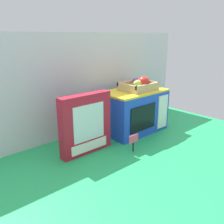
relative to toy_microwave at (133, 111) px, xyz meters
name	(u,v)px	position (x,y,z in m)	size (l,w,h in m)	color
ground_plane	(116,138)	(-0.18, -0.02, -0.14)	(1.70, 1.70, 0.00)	#219E54
display_back_panel	(92,83)	(-0.18, 0.22, 0.18)	(1.61, 0.03, 0.65)	silver
toy_microwave	(133,111)	(0.00, 0.00, 0.00)	(0.43, 0.27, 0.28)	blue
food_groups_crate	(139,86)	(0.03, -0.02, 0.17)	(0.22, 0.18, 0.10)	tan
cookie_set_box	(86,124)	(-0.44, -0.05, 0.03)	(0.31, 0.06, 0.34)	#B2192D
price_sign	(134,140)	(-0.24, -0.22, -0.07)	(0.07, 0.01, 0.10)	black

